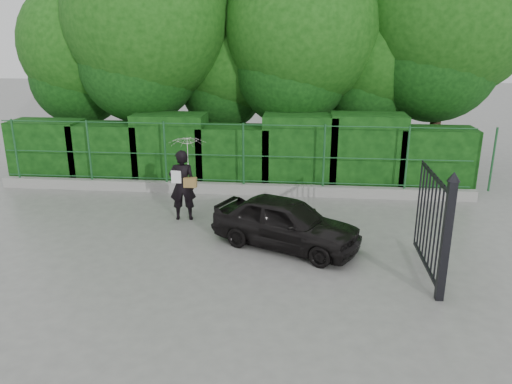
{
  "coord_description": "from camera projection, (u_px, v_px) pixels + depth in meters",
  "views": [
    {
      "loc": [
        2.13,
        -9.36,
        4.55
      ],
      "look_at": [
        1.08,
        1.3,
        1.1
      ],
      "focal_mm": 35.0,
      "sensor_mm": 36.0,
      "label": 1
    }
  ],
  "objects": [
    {
      "name": "fence",
      "position": [
        237.0,
        154.0,
        14.33
      ],
      "size": [
        14.13,
        0.06,
        1.8
      ],
      "color": "#1D552A",
      "rests_on": "kerb"
    },
    {
      "name": "trees",
      "position": [
        277.0,
        29.0,
        16.26
      ],
      "size": [
        17.1,
        6.15,
        8.08
      ],
      "color": "black",
      "rests_on": "ground"
    },
    {
      "name": "hedge",
      "position": [
        238.0,
        152.0,
        15.35
      ],
      "size": [
        14.2,
        1.2,
        2.25
      ],
      "color": "black",
      "rests_on": "ground"
    },
    {
      "name": "ground",
      "position": [
        199.0,
        259.0,
        10.46
      ],
      "size": [
        80.0,
        80.0,
        0.0
      ],
      "primitive_type": "plane",
      "color": "gray"
    },
    {
      "name": "gate",
      "position": [
        439.0,
        227.0,
        8.98
      ],
      "size": [
        0.22,
        2.33,
        2.36
      ],
      "color": "black",
      "rests_on": "ground"
    },
    {
      "name": "car",
      "position": [
        286.0,
        223.0,
        10.92
      ],
      "size": [
        3.56,
        2.58,
        1.13
      ],
      "primitive_type": "imported",
      "rotation": [
        0.0,
        0.0,
        1.14
      ],
      "color": "black",
      "rests_on": "ground"
    },
    {
      "name": "kerb",
      "position": [
        230.0,
        188.0,
        14.67
      ],
      "size": [
        14.0,
        0.25,
        0.3
      ],
      "primitive_type": "cube",
      "color": "#9E9E99",
      "rests_on": "ground"
    },
    {
      "name": "woman",
      "position": [
        185.0,
        167.0,
        12.32
      ],
      "size": [
        0.95,
        0.91,
        2.12
      ],
      "color": "black",
      "rests_on": "ground"
    }
  ]
}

